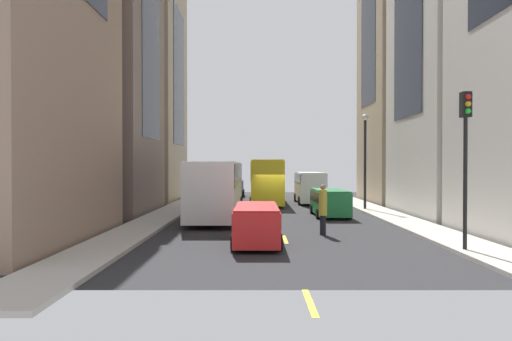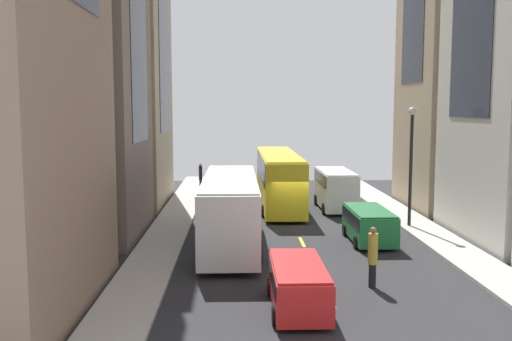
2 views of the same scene
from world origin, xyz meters
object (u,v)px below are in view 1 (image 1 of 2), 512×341
object	(u,v)px
traffic_light_near_corner	(465,140)
car_green_2	(329,200)
streetcar_yellow	(265,177)
delivery_van_white	(309,185)
pedestrian_crossing_near	(322,208)
pedestrian_walking_far	(208,183)
car_blue_1	(234,187)
city_bus_white	(217,184)
car_red_0	(256,221)

from	to	relation	value
traffic_light_near_corner	car_green_2	bearing A→B (deg)	104.45
streetcar_yellow	car_green_2	xyz separation A→B (m)	(3.72, -10.92, -1.15)
streetcar_yellow	traffic_light_near_corner	world-z (taller)	traffic_light_near_corner
delivery_van_white	pedestrian_crossing_near	bearing A→B (deg)	-95.03
pedestrian_crossing_near	traffic_light_near_corner	size ratio (longest dim) A/B	0.41
pedestrian_walking_far	streetcar_yellow	bearing A→B (deg)	-90.68
delivery_van_white	traffic_light_near_corner	world-z (taller)	traffic_light_near_corner
delivery_van_white	traffic_light_near_corner	distance (m)	20.81
delivery_van_white	car_green_2	size ratio (longest dim) A/B	1.25
car_green_2	pedestrian_crossing_near	size ratio (longest dim) A/B	1.97
delivery_van_white	car_blue_1	distance (m)	10.86
car_blue_1	car_green_2	world-z (taller)	car_green_2
car_blue_1	car_green_2	size ratio (longest dim) A/B	0.93
city_bus_white	delivery_van_white	distance (m)	11.79
city_bus_white	car_blue_1	bearing A→B (deg)	89.67
delivery_van_white	pedestrian_crossing_near	distance (m)	16.41
city_bus_white	traffic_light_near_corner	bearing A→B (deg)	-47.78
streetcar_yellow	pedestrian_crossing_near	xyz separation A→B (m)	(2.18, -18.12, -0.91)
city_bus_white	streetcar_yellow	bearing A→B (deg)	74.37
delivery_van_white	pedestrian_crossing_near	xyz separation A→B (m)	(-1.44, -16.34, -0.30)
delivery_van_white	pedestrian_walking_far	size ratio (longest dim) A/B	2.70
city_bus_white	delivery_van_white	xyz separation A→B (m)	(6.80, 9.62, -0.49)
car_red_0	traffic_light_near_corner	world-z (taller)	traffic_light_near_corner
car_blue_1	pedestrian_crossing_near	world-z (taller)	pedestrian_crossing_near
car_green_2	pedestrian_walking_far	bearing A→B (deg)	117.83
car_red_0	pedestrian_crossing_near	size ratio (longest dim) A/B	1.92
car_red_0	traffic_light_near_corner	size ratio (longest dim) A/B	0.78
car_red_0	pedestrian_crossing_near	world-z (taller)	pedestrian_crossing_near
delivery_van_white	car_red_0	xyz separation A→B (m)	(-4.45, -18.58, -0.60)
delivery_van_white	traffic_light_near_corner	size ratio (longest dim) A/B	1.01
streetcar_yellow	delivery_van_white	xyz separation A→B (m)	(3.62, -1.77, -0.61)
city_bus_white	car_green_2	xyz separation A→B (m)	(6.90, 0.47, -1.03)
car_blue_1	car_green_2	xyz separation A→B (m)	(6.80, -17.67, 0.02)
city_bus_white	pedestrian_crossing_near	size ratio (longest dim) A/B	4.95
car_blue_1	pedestrian_walking_far	distance (m)	2.73
traffic_light_near_corner	delivery_van_white	bearing A→B (deg)	98.37
pedestrian_walking_far	delivery_van_white	bearing A→B (deg)	-83.22
city_bus_white	car_red_0	distance (m)	9.32
car_blue_1	pedestrian_crossing_near	size ratio (longest dim) A/B	1.85
streetcar_yellow	car_green_2	bearing A→B (deg)	-71.21
car_red_0	pedestrian_walking_far	bearing A→B (deg)	100.22
pedestrian_crossing_near	traffic_light_near_corner	bearing A→B (deg)	107.80
car_red_0	car_green_2	bearing A→B (deg)	64.25
streetcar_yellow	pedestrian_walking_far	xyz separation A→B (m)	(-5.78, 7.06, -0.84)
streetcar_yellow	pedestrian_crossing_near	size ratio (longest dim) A/B	5.95
city_bus_white	delivery_van_white	bearing A→B (deg)	54.73
pedestrian_crossing_near	car_blue_1	bearing A→B (deg)	-107.67
streetcar_yellow	delivery_van_white	size ratio (longest dim) A/B	2.40
car_red_0	traffic_light_near_corner	bearing A→B (deg)	-13.96
car_green_2	pedestrian_walking_far	xyz separation A→B (m)	(-9.49, 17.98, 0.30)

